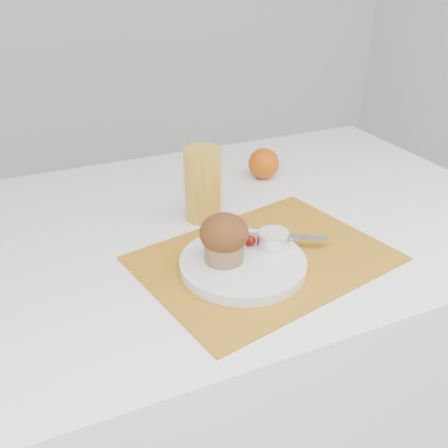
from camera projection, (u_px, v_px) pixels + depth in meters
name	position (u px, v px, depth m)	size (l,w,h in m)	color
table	(231.00, 353.00, 1.21)	(1.20, 0.80, 0.75)	white
placemat	(264.00, 258.00, 0.89)	(0.42, 0.31, 0.00)	#AB6E17
plate	(243.00, 264.00, 0.85)	(0.22, 0.22, 0.02)	silver
ramekin	(273.00, 240.00, 0.88)	(0.06, 0.06, 0.03)	white
cream	(274.00, 233.00, 0.88)	(0.05, 0.05, 0.01)	beige
raspberry_near	(235.00, 241.00, 0.89)	(0.02, 0.02, 0.02)	#550215
raspberry_far	(250.00, 240.00, 0.89)	(0.02, 0.02, 0.02)	#520302
butter_knife	(277.00, 237.00, 0.91)	(0.18, 0.01, 0.00)	silver
orange	(264.00, 164.00, 1.19)	(0.07, 0.07, 0.07)	#C45106
juice_glass	(203.00, 184.00, 0.99)	(0.07, 0.07, 0.15)	gold
muffin	(224.00, 238.00, 0.83)	(0.08, 0.08, 0.09)	olive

